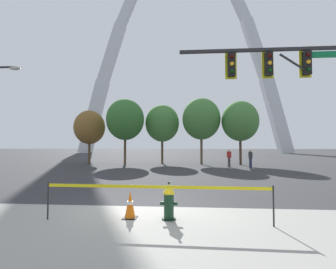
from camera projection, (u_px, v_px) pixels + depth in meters
The scene contains 14 objects.
ground_plane at pixel (149, 207), 7.88m from camera, with size 240.00×240.00×0.00m, color #333335.
sidewalk_near_curb at pixel (109, 269), 3.92m from camera, with size 40.00×8.00×0.01m, color #99968E.
fire_hydrant at pixel (169, 202), 6.56m from camera, with size 0.46×0.48×0.99m.
caution_tape_barrier at pixel (156, 196), 6.26m from camera, with size 5.74×0.16×0.98m.
traffic_cone_by_hydrant at pixel (130, 205), 6.67m from camera, with size 0.36×0.36×0.73m.
traffic_signal_gantry at pixel (298, 84), 9.42m from camera, with size 6.42×0.44×6.00m.
monument_arch at pixel (182, 56), 61.07m from camera, with size 51.11×2.71×54.34m.
tree_far_left at pixel (90, 127), 25.85m from camera, with size 3.16×3.16×5.54m.
tree_left_mid at pixel (125, 119), 25.03m from camera, with size 3.77×3.77×6.59m.
tree_center_left at pixel (162, 123), 26.34m from camera, with size 3.54×3.54×6.20m.
tree_center_right at pixel (201, 119), 25.40m from camera, with size 3.85×3.85×6.74m.
tree_right_mid at pixel (240, 121), 24.62m from camera, with size 3.60×3.60×6.30m.
pedestrian_walking_left at pixel (229, 158), 22.00m from camera, with size 0.39×0.34×1.59m.
pedestrian_standing_center at pixel (251, 159), 21.04m from camera, with size 0.27×0.37×1.59m.
Camera 1 is at (1.24, -7.90, 1.96)m, focal length 26.74 mm.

